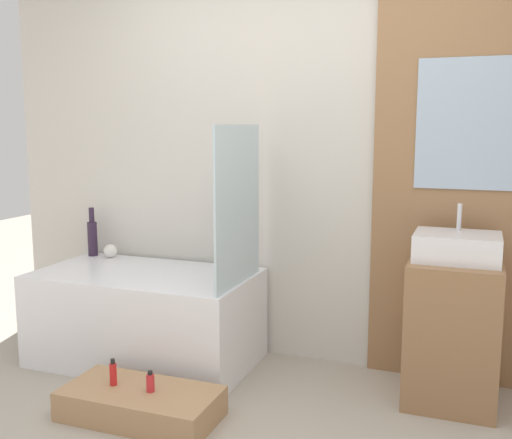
{
  "coord_description": "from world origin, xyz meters",
  "views": [
    {
      "loc": [
        1.02,
        -1.98,
        1.47
      ],
      "look_at": [
        0.02,
        0.69,
        1.02
      ],
      "focal_mm": 42.0,
      "sensor_mm": 36.0,
      "label": 1
    }
  ],
  "objects_px": {
    "sink": "(457,247)",
    "vase_tall_dark": "(92,236)",
    "wooden_step_bench": "(141,404)",
    "bottle_soap_secondary": "(150,382)",
    "bottle_soap_primary": "(113,373)",
    "vase_round_light": "(110,251)",
    "bathtub": "(146,316)"
  },
  "relations": [
    {
      "from": "bottle_soap_primary",
      "to": "vase_tall_dark",
      "type": "bearing_deg",
      "value": 129.56
    },
    {
      "from": "vase_tall_dark",
      "to": "vase_round_light",
      "type": "bearing_deg",
      "value": -5.05
    },
    {
      "from": "bathtub",
      "to": "bottle_soap_secondary",
      "type": "xyz_separation_m",
      "value": [
        0.42,
        -0.67,
        -0.09
      ]
    },
    {
      "from": "sink",
      "to": "vase_tall_dark",
      "type": "bearing_deg",
      "value": 175.47
    },
    {
      "from": "sink",
      "to": "bottle_soap_primary",
      "type": "xyz_separation_m",
      "value": [
        -1.62,
        -0.77,
        -0.63
      ]
    },
    {
      "from": "vase_round_light",
      "to": "bottle_soap_primary",
      "type": "bearing_deg",
      "value": -55.85
    },
    {
      "from": "bathtub",
      "to": "bottle_soap_secondary",
      "type": "height_order",
      "value": "bathtub"
    },
    {
      "from": "bathtub",
      "to": "vase_round_light",
      "type": "distance_m",
      "value": 0.62
    },
    {
      "from": "bottle_soap_primary",
      "to": "bottle_soap_secondary",
      "type": "relative_size",
      "value": 1.29
    },
    {
      "from": "wooden_step_bench",
      "to": "bottle_soap_secondary",
      "type": "height_order",
      "value": "bottle_soap_secondary"
    },
    {
      "from": "bathtub",
      "to": "vase_tall_dark",
      "type": "height_order",
      "value": "vase_tall_dark"
    },
    {
      "from": "wooden_step_bench",
      "to": "vase_round_light",
      "type": "relative_size",
      "value": 8.54
    },
    {
      "from": "bathtub",
      "to": "vase_tall_dark",
      "type": "bearing_deg",
      "value": 153.43
    },
    {
      "from": "sink",
      "to": "vase_round_light",
      "type": "bearing_deg",
      "value": 175.51
    },
    {
      "from": "wooden_step_bench",
      "to": "vase_round_light",
      "type": "xyz_separation_m",
      "value": [
        -0.8,
        0.95,
        0.54
      ]
    },
    {
      "from": "bottle_soap_primary",
      "to": "bottle_soap_secondary",
      "type": "distance_m",
      "value": 0.22
    },
    {
      "from": "wooden_step_bench",
      "to": "sink",
      "type": "height_order",
      "value": "sink"
    },
    {
      "from": "bottle_soap_primary",
      "to": "vase_round_light",
      "type": "bearing_deg",
      "value": 124.15
    },
    {
      "from": "sink",
      "to": "bottle_soap_primary",
      "type": "relative_size",
      "value": 3.1
    },
    {
      "from": "sink",
      "to": "bottle_soap_primary",
      "type": "height_order",
      "value": "sink"
    },
    {
      "from": "vase_round_light",
      "to": "bathtub",
      "type": "bearing_deg",
      "value": -32.68
    },
    {
      "from": "bathtub",
      "to": "bottle_soap_secondary",
      "type": "relative_size",
      "value": 12.42
    },
    {
      "from": "wooden_step_bench",
      "to": "vase_tall_dark",
      "type": "distance_m",
      "value": 1.5
    },
    {
      "from": "vase_round_light",
      "to": "bottle_soap_secondary",
      "type": "relative_size",
      "value": 0.86
    },
    {
      "from": "bottle_soap_secondary",
      "to": "bathtub",
      "type": "bearing_deg",
      "value": 122.34
    },
    {
      "from": "sink",
      "to": "bathtub",
      "type": "bearing_deg",
      "value": -176.71
    },
    {
      "from": "vase_tall_dark",
      "to": "bottle_soap_secondary",
      "type": "height_order",
      "value": "vase_tall_dark"
    },
    {
      "from": "vase_tall_dark",
      "to": "vase_round_light",
      "type": "distance_m",
      "value": 0.18
    },
    {
      "from": "vase_tall_dark",
      "to": "vase_round_light",
      "type": "relative_size",
      "value": 3.64
    },
    {
      "from": "bathtub",
      "to": "vase_tall_dark",
      "type": "distance_m",
      "value": 0.78
    },
    {
      "from": "wooden_step_bench",
      "to": "bottle_soap_secondary",
      "type": "xyz_separation_m",
      "value": [
        0.06,
        0.0,
        0.12
      ]
    },
    {
      "from": "sink",
      "to": "vase_round_light",
      "type": "height_order",
      "value": "sink"
    }
  ]
}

